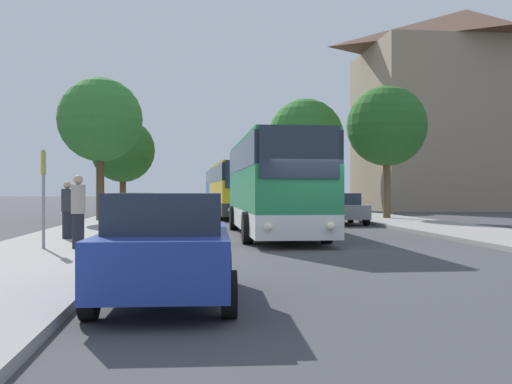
% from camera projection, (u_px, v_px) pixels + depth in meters
% --- Properties ---
extents(ground_plane, '(300.00, 300.00, 0.00)m').
position_uv_depth(ground_plane, '(314.00, 249.00, 16.81)').
color(ground_plane, '#424244').
rests_on(ground_plane, ground).
extents(sidewalk_left, '(4.00, 120.00, 0.15)m').
position_uv_depth(sidewalk_left, '(58.00, 249.00, 16.07)').
color(sidewalk_left, gray).
rests_on(sidewalk_left, ground_plane).
extents(building_right_background, '(17.30, 11.75, 17.20)m').
position_uv_depth(building_right_background, '(466.00, 109.00, 51.35)').
color(building_right_background, gray).
rests_on(building_right_background, ground_plane).
extents(bus_front, '(2.80, 11.09, 3.44)m').
position_uv_depth(bus_front, '(273.00, 185.00, 21.70)').
color(bus_front, silver).
rests_on(bus_front, ground_plane).
extents(bus_middle, '(3.14, 10.98, 3.23)m').
position_uv_depth(bus_middle, '(236.00, 189.00, 36.14)').
color(bus_middle, '#2D2D2D').
rests_on(bus_middle, ground_plane).
extents(bus_rear, '(3.09, 12.02, 3.37)m').
position_uv_depth(bus_rear, '(225.00, 189.00, 50.53)').
color(bus_rear, silver).
rests_on(bus_rear, ground_plane).
extents(parked_car_left_curb, '(2.09, 4.19, 1.61)m').
position_uv_depth(parked_car_left_curb, '(167.00, 246.00, 8.88)').
color(parked_car_left_curb, '#233D9E').
rests_on(parked_car_left_curb, ground_plane).
extents(parked_car_right_near, '(2.15, 4.16, 1.51)m').
position_uv_depth(parked_car_right_near, '(339.00, 208.00, 29.10)').
color(parked_car_right_near, slate).
rests_on(parked_car_right_near, ground_plane).
extents(bus_stop_sign, '(0.08, 0.45, 2.55)m').
position_uv_depth(bus_stop_sign, '(43.00, 187.00, 15.42)').
color(bus_stop_sign, gray).
rests_on(bus_stop_sign, sidewalk_left).
extents(pedestrian_waiting_near, '(0.36, 0.36, 1.89)m').
position_uv_depth(pedestrian_waiting_near, '(78.00, 211.00, 15.40)').
color(pedestrian_waiting_near, '#23232D').
rests_on(pedestrian_waiting_near, sidewalk_left).
extents(pedestrian_waiting_far, '(0.36, 0.36, 1.77)m').
position_uv_depth(pedestrian_waiting_far, '(67.00, 210.00, 18.53)').
color(pedestrian_waiting_far, '#23232D').
rests_on(pedestrian_waiting_far, sidewalk_left).
extents(tree_left_near, '(4.09, 4.09, 6.12)m').
position_uv_depth(tree_left_near, '(123.00, 151.00, 38.42)').
color(tree_left_near, '#513D23').
rests_on(tree_left_near, sidewalk_left).
extents(tree_left_far, '(4.24, 4.24, 7.20)m').
position_uv_depth(tree_left_far, '(100.00, 120.00, 30.17)').
color(tree_left_far, '#513D23').
rests_on(tree_left_far, sidewalk_left).
extents(tree_right_near, '(4.37, 4.37, 7.20)m').
position_uv_depth(tree_right_near, '(387.00, 126.00, 32.64)').
color(tree_right_near, brown).
rests_on(tree_right_near, sidewalk_right).
extents(tree_right_mid, '(6.43, 6.43, 9.28)m').
position_uv_depth(tree_right_mid, '(306.00, 137.00, 50.86)').
color(tree_right_mid, '#47331E').
rests_on(tree_right_mid, sidewalk_right).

